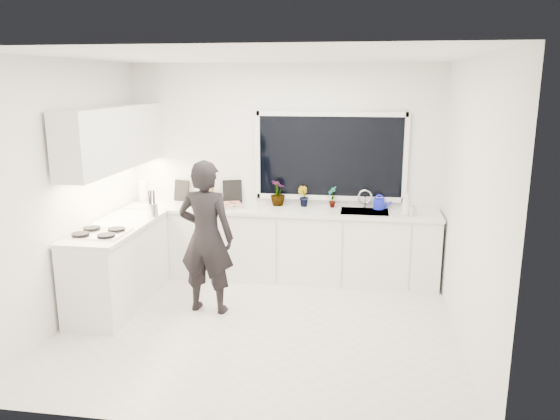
# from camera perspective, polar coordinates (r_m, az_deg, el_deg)

# --- Properties ---
(floor) EXTENTS (4.00, 3.50, 0.02)m
(floor) POSITION_cam_1_polar(r_m,az_deg,el_deg) (5.79, -2.26, -12.11)
(floor) COLOR beige
(floor) RESTS_ON ground
(wall_back) EXTENTS (4.00, 0.02, 2.70)m
(wall_back) POSITION_cam_1_polar(r_m,az_deg,el_deg) (7.05, 0.38, 4.15)
(wall_back) COLOR white
(wall_back) RESTS_ON ground
(wall_left) EXTENTS (0.02, 3.50, 2.70)m
(wall_left) POSITION_cam_1_polar(r_m,az_deg,el_deg) (6.06, -21.39, 1.70)
(wall_left) COLOR white
(wall_left) RESTS_ON ground
(wall_right) EXTENTS (0.02, 3.50, 2.70)m
(wall_right) POSITION_cam_1_polar(r_m,az_deg,el_deg) (5.34, 19.28, 0.41)
(wall_right) COLOR white
(wall_right) RESTS_ON ground
(ceiling) EXTENTS (4.00, 3.50, 0.02)m
(ceiling) POSITION_cam_1_polar(r_m,az_deg,el_deg) (5.23, -2.54, 15.89)
(ceiling) COLOR white
(ceiling) RESTS_ON wall_back
(window) EXTENTS (1.80, 0.02, 1.00)m
(window) POSITION_cam_1_polar(r_m,az_deg,el_deg) (6.93, 5.28, 5.60)
(window) COLOR black
(window) RESTS_ON wall_back
(base_cabinets_back) EXTENTS (3.92, 0.58, 0.88)m
(base_cabinets_back) POSITION_cam_1_polar(r_m,az_deg,el_deg) (6.96, -0.01, -3.68)
(base_cabinets_back) COLOR white
(base_cabinets_back) RESTS_ON floor
(base_cabinets_left) EXTENTS (0.58, 1.60, 0.88)m
(base_cabinets_left) POSITION_cam_1_polar(r_m,az_deg,el_deg) (6.43, -16.52, -5.69)
(base_cabinets_left) COLOR white
(base_cabinets_left) RESTS_ON floor
(countertop_back) EXTENTS (3.94, 0.62, 0.04)m
(countertop_back) POSITION_cam_1_polar(r_m,az_deg,el_deg) (6.83, -0.02, -0.01)
(countertop_back) COLOR silver
(countertop_back) RESTS_ON base_cabinets_back
(countertop_left) EXTENTS (0.62, 1.60, 0.04)m
(countertop_left) POSITION_cam_1_polar(r_m,az_deg,el_deg) (6.30, -16.79, -1.73)
(countertop_left) COLOR silver
(countertop_left) RESTS_ON base_cabinets_left
(upper_cabinets) EXTENTS (0.34, 2.10, 0.70)m
(upper_cabinets) POSITION_cam_1_polar(r_m,az_deg,el_deg) (6.50, -16.99, 7.23)
(upper_cabinets) COLOR white
(upper_cabinets) RESTS_ON wall_left
(sink) EXTENTS (0.58, 0.42, 0.14)m
(sink) POSITION_cam_1_polar(r_m,az_deg,el_deg) (6.77, 8.81, -0.55)
(sink) COLOR silver
(sink) RESTS_ON countertop_back
(faucet) EXTENTS (0.03, 0.03, 0.22)m
(faucet) POSITION_cam_1_polar(r_m,az_deg,el_deg) (6.93, 8.86, 1.13)
(faucet) COLOR silver
(faucet) RESTS_ON countertop_back
(stovetop) EXTENTS (0.56, 0.48, 0.03)m
(stovetop) POSITION_cam_1_polar(r_m,az_deg,el_deg) (6.00, -18.40, -2.24)
(stovetop) COLOR black
(stovetop) RESTS_ON countertop_left
(person) EXTENTS (0.65, 0.46, 1.68)m
(person) POSITION_cam_1_polar(r_m,az_deg,el_deg) (5.92, -7.73, -2.84)
(person) COLOR black
(person) RESTS_ON floor
(pizza_tray) EXTENTS (0.58, 0.52, 0.03)m
(pizza_tray) POSITION_cam_1_polar(r_m,az_deg,el_deg) (6.95, -5.94, 0.45)
(pizza_tray) COLOR silver
(pizza_tray) RESTS_ON countertop_back
(pizza) EXTENTS (0.53, 0.46, 0.01)m
(pizza) POSITION_cam_1_polar(r_m,az_deg,el_deg) (6.94, -5.95, 0.58)
(pizza) COLOR red
(pizza) RESTS_ON pizza_tray
(watering_can) EXTENTS (0.16, 0.16, 0.13)m
(watering_can) POSITION_cam_1_polar(r_m,az_deg,el_deg) (6.90, 10.31, 0.64)
(watering_can) COLOR #151CCB
(watering_can) RESTS_ON countertop_back
(paper_towel_roll) EXTENTS (0.14, 0.14, 0.26)m
(paper_towel_roll) POSITION_cam_1_polar(r_m,az_deg,el_deg) (7.40, -14.12, 1.82)
(paper_towel_roll) COLOR silver
(paper_towel_roll) RESTS_ON countertop_back
(knife_block) EXTENTS (0.14, 0.11, 0.22)m
(knife_block) POSITION_cam_1_polar(r_m,az_deg,el_deg) (7.15, -7.59, 1.56)
(knife_block) COLOR #986047
(knife_block) RESTS_ON countertop_back
(utensil_crock) EXTENTS (0.17, 0.17, 0.16)m
(utensil_crock) POSITION_cam_1_polar(r_m,az_deg,el_deg) (6.58, -13.19, 0.01)
(utensil_crock) COLOR silver
(utensil_crock) RESTS_ON countertop_left
(picture_frame_large) EXTENTS (0.22, 0.08, 0.28)m
(picture_frame_large) POSITION_cam_1_polar(r_m,az_deg,el_deg) (7.36, -10.24, 2.02)
(picture_frame_large) COLOR black
(picture_frame_large) RESTS_ON countertop_back
(picture_frame_small) EXTENTS (0.24, 0.10, 0.30)m
(picture_frame_small) POSITION_cam_1_polar(r_m,az_deg,el_deg) (7.16, -5.00, 1.96)
(picture_frame_small) COLOR black
(picture_frame_small) RESTS_ON countertop_back
(herb_plants) EXTENTS (0.89, 0.26, 0.33)m
(herb_plants) POSITION_cam_1_polar(r_m,az_deg,el_deg) (6.94, 1.46, 1.65)
(herb_plants) COLOR #26662D
(herb_plants) RESTS_ON countertop_back
(soap_bottles) EXTENTS (0.19, 0.13, 0.28)m
(soap_bottles) POSITION_cam_1_polar(r_m,az_deg,el_deg) (6.60, 13.20, 0.49)
(soap_bottles) COLOR #D8BF66
(soap_bottles) RESTS_ON countertop_back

